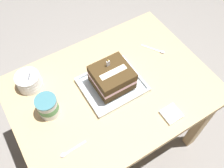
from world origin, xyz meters
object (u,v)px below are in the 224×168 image
Objects in this scene: ice_cream_tub at (48,106)px; napkin_pile at (171,114)px; serving_spoon_by_bowls at (158,51)px; bowl_stack at (29,81)px; birthday_cake at (112,77)px; serving_spoon_near_tray at (67,153)px; foil_tray at (112,85)px.

ice_cream_tub is 0.62m from napkin_pile.
bowl_stack is at bearing 167.49° from serving_spoon_by_bowls.
bowl_stack is (-0.38, 0.23, -0.04)m from birthday_cake.
serving_spoon_near_tray is at bearing -94.70° from ice_cream_tub.
serving_spoon_near_tray is at bearing 169.65° from napkin_pile.
birthday_cake reaches higher than napkin_pile.
ice_cream_tub is at bearing 175.21° from birthday_cake.
serving_spoon_by_bowls is 0.43m from napkin_pile.
ice_cream_tub is 0.24m from serving_spoon_near_tray.
foil_tray is 0.08m from birthday_cake.
bowl_stack is at bearing 134.99° from napkin_pile.
birthday_cake is 0.35m from ice_cream_tub.
serving_spoon_near_tray is at bearing -150.79° from birthday_cake.
napkin_pile reaches higher than serving_spoon_by_bowls.
serving_spoon_near_tray reaches higher than serving_spoon_by_bowls.
napkin_pile is (0.52, -0.33, -0.05)m from ice_cream_tub.
serving_spoon_near_tray is (-0.02, -0.24, -0.06)m from ice_cream_tub.
serving_spoon_by_bowls is 1.46× the size of napkin_pile.
ice_cream_tub is (-0.35, 0.03, -0.02)m from birthday_cake.
birthday_cake reaches higher than bowl_stack.
bowl_stack reaches higher than serving_spoon_by_bowls.
birthday_cake is 1.42× the size of serving_spoon_near_tray.
serving_spoon_near_tray is (-0.37, -0.21, -0.08)m from birthday_cake.
ice_cream_tub is at bearing -176.81° from serving_spoon_by_bowls.
napkin_pile is at bearing -61.77° from foil_tray.
napkin_pile is at bearing -32.99° from ice_cream_tub.
birthday_cake is at bearing -4.79° from ice_cream_tub.
foil_tray is at bearing -169.28° from serving_spoon_by_bowls.
bowl_stack is at bearing 90.55° from serving_spoon_near_tray.
birthday_cake is at bearing -169.28° from serving_spoon_by_bowls.
foil_tray is 0.37m from serving_spoon_by_bowls.
serving_spoon_near_tray is (-0.37, -0.21, -0.00)m from foil_tray.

